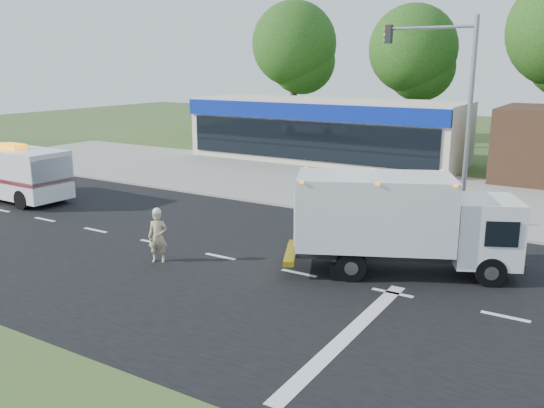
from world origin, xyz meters
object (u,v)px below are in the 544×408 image
object	(u,v)px
traffic_signal_pole	(453,101)
emergency_worker	(158,235)
ems_box_truck	(399,217)
ambulance_van	(17,172)

from	to	relation	value
traffic_signal_pole	emergency_worker	bearing A→B (deg)	-126.93
ems_box_truck	emergency_worker	distance (m)	7.63
emergency_worker	ambulance_van	size ratio (longest dim) A/B	0.32
emergency_worker	traffic_signal_pole	distance (m)	11.99
emergency_worker	ems_box_truck	bearing A→B (deg)	-5.97
emergency_worker	traffic_signal_pole	bearing A→B (deg)	22.97
ems_box_truck	emergency_worker	bearing A→B (deg)	179.20
ambulance_van	traffic_signal_pole	size ratio (longest dim) A/B	0.72
ems_box_truck	ambulance_van	bearing A→B (deg)	155.09
traffic_signal_pole	ems_box_truck	bearing A→B (deg)	-88.63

